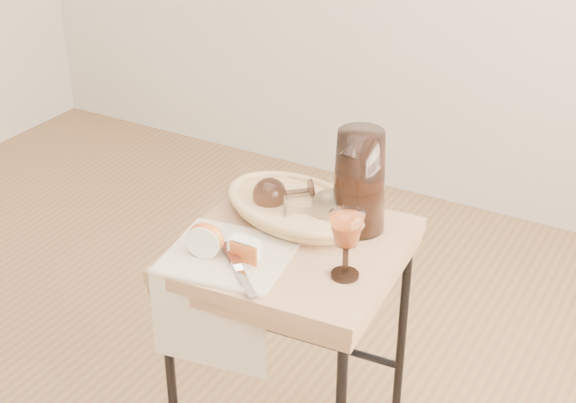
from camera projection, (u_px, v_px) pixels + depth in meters
The scene contains 10 objects.
side_table at pixel (292, 350), 2.09m from camera, with size 0.50×0.50×0.64m, color brown, non-canonical shape.
tea_towel at pixel (229, 255), 1.89m from camera, with size 0.28×0.25×0.01m, color beige.
bread_basket at pixel (295, 209), 2.03m from camera, with size 0.35×0.24×0.05m, color tan, non-canonical shape.
goblet_lying_a at pixel (288, 193), 2.04m from camera, with size 0.14×0.09×0.09m, color brown, non-canonical shape.
goblet_lying_b at pixel (310, 207), 1.97m from camera, with size 0.14×0.09×0.09m, color white, non-canonical shape.
pitcher at pixel (359, 181), 1.94m from camera, with size 0.17×0.25×0.29m, color black, non-canonical shape.
wine_goblet at pixel (346, 245), 1.77m from camera, with size 0.08×0.08×0.16m, color white, non-canonical shape.
apple_half at pixel (206, 238), 1.87m from camera, with size 0.09×0.04×0.08m, color #BA0413.
apple_wedge at pixel (244, 249), 1.86m from camera, with size 0.07×0.04×0.05m, color white.
table_knife at pixel (238, 267), 1.82m from camera, with size 0.22×0.02×0.02m, color silver, non-canonical shape.
Camera 1 is at (1.18, -1.16, 1.65)m, focal length 51.67 mm.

